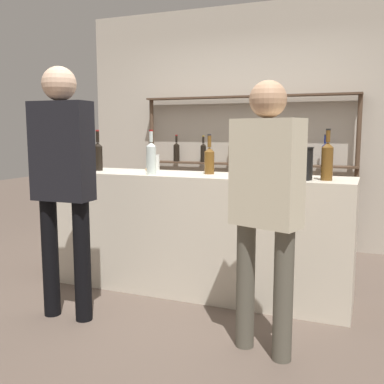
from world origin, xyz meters
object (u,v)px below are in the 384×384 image
(ice_bucket, at_px, (299,163))
(customer_right, at_px, (266,197))
(counter_bottle_1, at_px, (98,155))
(cork_jar, at_px, (153,163))
(counter_bottle_4, at_px, (151,157))
(customer_left, at_px, (63,172))
(counter_bottle_0, at_px, (64,154))
(counter_bottle_3, at_px, (327,160))
(counter_bottle_5, at_px, (209,159))
(counter_bottle_2, at_px, (243,159))

(ice_bucket, bearing_deg, customer_right, -95.31)
(counter_bottle_1, bearing_deg, cork_jar, 13.63)
(counter_bottle_4, height_order, customer_left, customer_left)
(counter_bottle_0, bearing_deg, customer_left, -53.24)
(cork_jar, xyz_separation_m, customer_right, (1.22, -0.95, -0.10))
(counter_bottle_0, relative_size, customer_left, 0.20)
(ice_bucket, bearing_deg, counter_bottle_3, 5.72)
(counter_bottle_0, distance_m, counter_bottle_4, 0.88)
(counter_bottle_5, bearing_deg, counter_bottle_0, -171.48)
(counter_bottle_5, bearing_deg, counter_bottle_1, -176.02)
(counter_bottle_5, distance_m, ice_bucket, 0.76)
(counter_bottle_0, height_order, counter_bottle_3, counter_bottle_3)
(cork_jar, bearing_deg, counter_bottle_3, -6.73)
(counter_bottle_4, xyz_separation_m, customer_right, (1.10, -0.68, -0.17))
(counter_bottle_4, bearing_deg, cork_jar, 114.71)
(counter_bottle_2, relative_size, counter_bottle_5, 1.07)
(counter_bottle_5, bearing_deg, counter_bottle_4, -152.42)
(ice_bucket, bearing_deg, counter_bottle_0, -178.73)
(counter_bottle_1, bearing_deg, counter_bottle_4, -13.73)
(counter_bottle_0, bearing_deg, ice_bucket, 1.27)
(counter_bottle_2, relative_size, customer_left, 0.20)
(counter_bottle_3, height_order, customer_right, customer_right)
(counter_bottle_1, height_order, customer_right, customer_right)
(counter_bottle_0, relative_size, cork_jar, 2.49)
(counter_bottle_0, xyz_separation_m, cork_jar, (0.76, 0.24, -0.07))
(counter_bottle_5, bearing_deg, customer_left, -130.06)
(cork_jar, distance_m, customer_right, 1.55)
(counter_bottle_2, distance_m, counter_bottle_5, 0.33)
(counter_bottle_0, distance_m, counter_bottle_5, 1.32)
(counter_bottle_3, bearing_deg, counter_bottle_5, 172.19)
(counter_bottle_4, xyz_separation_m, customer_left, (-0.34, -0.69, -0.07))
(counter_bottle_4, bearing_deg, customer_right, -31.79)
(ice_bucket, xyz_separation_m, customer_right, (-0.07, -0.75, -0.15))
(counter_bottle_3, distance_m, ice_bucket, 0.20)
(counter_bottle_4, height_order, counter_bottle_5, counter_bottle_4)
(counter_bottle_4, height_order, customer_right, customer_right)
(counter_bottle_5, xyz_separation_m, cork_jar, (-0.54, 0.05, -0.05))
(counter_bottle_3, xyz_separation_m, ice_bucket, (-0.20, -0.02, -0.03))
(counter_bottle_2, distance_m, counter_bottle_4, 0.74)
(counter_bottle_0, height_order, counter_bottle_2, counter_bottle_0)
(counter_bottle_2, height_order, cork_jar, counter_bottle_2)
(counter_bottle_1, relative_size, cork_jar, 2.46)
(counter_bottle_4, xyz_separation_m, ice_bucket, (1.17, 0.07, -0.02))
(counter_bottle_0, xyz_separation_m, counter_bottle_2, (1.61, 0.08, -0.01))
(counter_bottle_3, relative_size, counter_bottle_5, 1.13)
(counter_bottle_2, distance_m, customer_right, 0.89)
(counter_bottle_1, relative_size, customer_left, 0.20)
(customer_right, relative_size, customer_left, 0.92)
(counter_bottle_2, bearing_deg, cork_jar, 169.62)
(ice_bucket, xyz_separation_m, customer_left, (-1.51, -0.76, -0.05))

